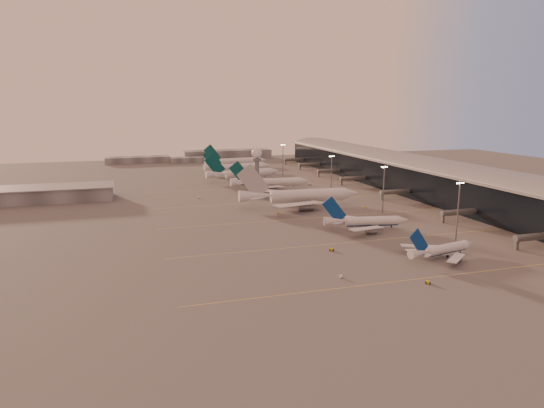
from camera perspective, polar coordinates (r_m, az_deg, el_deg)
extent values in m
plane|color=#595757|center=(186.68, 6.45, -5.69)|extent=(700.00, 700.00, 0.00)
cube|color=#E7D551|center=(172.70, 20.44, -7.82)|extent=(180.00, 0.25, 0.02)
cube|color=#E7D551|center=(208.33, 12.98, -4.08)|extent=(180.00, 0.25, 0.02)
cube|color=#E7D551|center=(247.03, 7.82, -1.42)|extent=(180.00, 0.25, 0.02)
cube|color=#E7D551|center=(287.58, 4.09, 0.51)|extent=(180.00, 0.25, 0.02)
cube|color=#E7D551|center=(333.97, 1.03, 2.10)|extent=(180.00, 0.25, 0.02)
cube|color=black|center=(330.24, 16.24, 3.11)|extent=(36.00, 360.00, 18.00)
cylinder|color=gray|center=(329.10, 16.33, 4.66)|extent=(10.08, 360.00, 10.08)
cube|color=gray|center=(329.08, 16.33, 4.69)|extent=(40.00, 362.00, 0.80)
cylinder|color=#5B5E63|center=(217.38, 28.81, -3.37)|extent=(22.00, 2.80, 2.80)
cube|color=#5B5E63|center=(211.01, 26.83, -4.24)|extent=(1.20, 1.20, 4.40)
cylinder|color=#5B5E63|center=(250.48, 21.35, -0.89)|extent=(22.00, 2.80, 2.80)
cube|color=#5B5E63|center=(244.97, 19.47, -1.57)|extent=(1.20, 1.20, 4.40)
cylinder|color=#5B5E63|center=(297.15, 14.49, 1.41)|extent=(22.00, 2.80, 2.80)
cube|color=#5B5E63|center=(292.52, 12.79, 0.88)|extent=(1.20, 1.20, 4.40)
cylinder|color=#5B5E63|center=(345.49, 9.69, 3.01)|extent=(22.00, 2.80, 2.80)
cube|color=#5B5E63|center=(341.51, 8.17, 2.57)|extent=(1.20, 1.20, 4.40)
cylinder|color=#5B5E63|center=(383.11, 6.89, 3.93)|extent=(22.00, 2.80, 2.80)
cube|color=#5B5E63|center=(379.53, 5.49, 3.54)|extent=(1.20, 1.20, 4.40)
cylinder|color=#5B5E63|center=(421.56, 4.59, 4.68)|extent=(22.00, 2.80, 2.80)
cube|color=#5B5E63|center=(418.31, 3.31, 4.32)|extent=(1.20, 1.20, 4.40)
cylinder|color=#5B5E63|center=(458.76, 2.76, 5.27)|extent=(22.00, 2.80, 2.80)
cube|color=#5B5E63|center=(455.77, 1.57, 4.94)|extent=(1.20, 1.20, 4.40)
cube|color=#5B5D61|center=(311.47, -25.62, 1.00)|extent=(80.00, 25.00, 8.00)
cube|color=gray|center=(310.80, -25.68, 1.76)|extent=(82.00, 27.00, 0.60)
cylinder|color=#5B5E63|center=(296.80, -1.78, 3.04)|extent=(2.60, 2.60, 22.00)
cylinder|color=#5B5E63|center=(295.30, -1.80, 5.25)|extent=(5.20, 5.20, 1.20)
sphere|color=silver|center=(294.89, -1.80, 6.00)|extent=(6.40, 6.40, 6.40)
cylinder|color=#5B5E63|center=(294.55, -1.81, 6.72)|extent=(0.16, 0.16, 2.00)
cylinder|color=#5B5E63|center=(212.77, 21.04, -0.77)|extent=(0.56, 0.56, 25.00)
cube|color=#5B5E63|center=(210.68, 21.27, 2.42)|extent=(3.60, 0.25, 0.25)
sphere|color=#FFEABF|center=(209.82, 20.94, 2.30)|extent=(0.56, 0.56, 0.56)
sphere|color=#FFEABF|center=(210.43, 21.16, 2.31)|extent=(0.56, 0.56, 0.56)
sphere|color=#FFEABF|center=(211.04, 21.37, 2.32)|extent=(0.56, 0.56, 0.56)
sphere|color=#FFEABF|center=(211.66, 21.58, 2.33)|extent=(0.56, 0.56, 0.56)
cylinder|color=#5B5E63|center=(255.92, 12.99, 1.70)|extent=(0.56, 0.56, 25.00)
cube|color=#5B5E63|center=(254.18, 13.11, 4.36)|extent=(3.60, 0.25, 0.25)
sphere|color=#FFEABF|center=(253.49, 12.82, 4.27)|extent=(0.56, 0.56, 0.56)
sphere|color=#FFEABF|center=(253.98, 13.01, 4.27)|extent=(0.56, 0.56, 0.56)
sphere|color=#FFEABF|center=(254.48, 13.21, 4.28)|extent=(0.56, 0.56, 0.56)
sphere|color=#FFEABF|center=(254.98, 13.40, 4.28)|extent=(0.56, 0.56, 0.56)
cylinder|color=#5B5E63|center=(302.15, 7.00, 3.40)|extent=(0.56, 0.56, 25.00)
cube|color=#5B5E63|center=(300.69, 7.05, 5.66)|extent=(3.60, 0.25, 0.25)
sphere|color=#FFEABF|center=(300.12, 6.79, 5.58)|extent=(0.56, 0.56, 0.56)
sphere|color=#FFEABF|center=(300.53, 6.96, 5.59)|extent=(0.56, 0.56, 0.56)
sphere|color=#FFEABF|center=(300.93, 7.14, 5.59)|extent=(0.56, 0.56, 0.56)
sphere|color=#FFEABF|center=(301.34, 7.31, 5.59)|extent=(0.56, 0.56, 0.56)
cylinder|color=#5B5E63|center=(384.86, 1.29, 5.25)|extent=(0.56, 0.56, 25.00)
cube|color=#5B5E63|center=(383.71, 1.30, 7.03)|extent=(3.60, 0.25, 0.25)
sphere|color=#FFEABF|center=(383.27, 1.09, 6.96)|extent=(0.56, 0.56, 0.56)
sphere|color=#FFEABF|center=(383.58, 1.23, 6.97)|extent=(0.56, 0.56, 0.56)
sphere|color=#FFEABF|center=(383.89, 1.37, 6.97)|extent=(0.56, 0.56, 0.56)
sphere|color=#FFEABF|center=(384.21, 1.52, 6.97)|extent=(0.56, 0.56, 0.56)
cube|color=#5B5D61|center=(486.30, -15.51, 5.04)|extent=(60.00, 18.00, 6.00)
cube|color=#5B5D61|center=(506.22, -5.28, 5.83)|extent=(90.00, 20.00, 9.00)
cube|color=#5B5D61|center=(480.23, -9.48, 5.17)|extent=(40.00, 15.00, 5.00)
cylinder|color=silver|center=(190.89, 19.86, -5.07)|extent=(20.23, 7.68, 3.40)
cylinder|color=navy|center=(191.10, 19.85, -5.29)|extent=(19.63, 6.66, 2.45)
cone|color=silver|center=(199.84, 22.10, -4.50)|extent=(4.51, 4.16, 3.40)
cone|color=silver|center=(180.56, 16.91, -5.68)|extent=(8.91, 5.15, 3.40)
cube|color=silver|center=(182.33, 20.82, -6.11)|extent=(13.14, 11.94, 1.07)
cylinder|color=slate|center=(185.79, 20.81, -6.28)|extent=(4.25, 3.00, 2.21)
cube|color=slate|center=(185.51, 20.83, -6.00)|extent=(0.31, 0.28, 1.36)
cube|color=silver|center=(192.82, 17.01, -4.90)|extent=(14.81, 7.06, 1.07)
cylinder|color=slate|center=(193.71, 17.91, -5.36)|extent=(4.25, 3.00, 2.21)
cube|color=slate|center=(193.44, 17.93, -5.09)|extent=(0.31, 0.28, 1.36)
cube|color=navy|center=(179.09, 16.90, -4.41)|extent=(9.17, 2.34, 10.13)
cube|color=silver|center=(178.06, 17.82, -5.95)|extent=(3.92, 3.54, 0.22)
cube|color=silver|center=(183.10, 16.05, -5.36)|extent=(4.10, 2.30, 0.22)
cylinder|color=black|center=(197.19, 21.26, -5.35)|extent=(0.45, 0.45, 0.89)
cylinder|color=black|center=(191.57, 19.05, -5.67)|extent=(1.06, 0.65, 0.98)
cylinder|color=black|center=(189.14, 19.94, -5.95)|extent=(1.06, 0.65, 0.98)
cylinder|color=silver|center=(222.85, 11.68, -2.11)|extent=(24.42, 8.23, 4.10)
cylinder|color=navy|center=(223.06, 11.67, -2.34)|extent=(23.74, 7.02, 2.95)
cone|color=silver|center=(227.77, 15.12, -1.97)|extent=(5.30, 4.85, 4.10)
cone|color=silver|center=(217.95, 7.42, -2.13)|extent=(10.65, 5.79, 4.10)
cube|color=silver|center=(211.92, 11.02, -2.99)|extent=(17.81, 9.21, 1.29)
cylinder|color=slate|center=(215.48, 11.55, -3.28)|extent=(5.05, 3.43, 2.66)
cube|color=slate|center=(215.19, 11.56, -2.99)|extent=(0.37, 0.32, 1.64)
cube|color=silver|center=(230.60, 9.50, -1.74)|extent=(16.20, 13.91, 1.29)
cylinder|color=slate|center=(229.66, 10.35, -2.31)|extent=(5.05, 3.43, 2.66)
cube|color=slate|center=(229.39, 10.36, -2.03)|extent=(0.37, 0.32, 1.64)
cube|color=navy|center=(216.69, 7.33, -0.83)|extent=(11.14, 2.33, 12.21)
cube|color=silver|center=(213.56, 7.74, -2.40)|extent=(4.96, 2.96, 0.27)
cube|color=silver|center=(222.33, 7.14, -1.82)|extent=(4.80, 4.15, 0.27)
cylinder|color=black|center=(226.55, 13.85, -2.71)|extent=(0.54, 0.54, 1.08)
cylinder|color=black|center=(225.09, 11.00, -2.66)|extent=(1.26, 0.74, 1.19)
cylinder|color=black|center=(220.72, 11.37, -2.96)|extent=(1.26, 0.74, 1.19)
cylinder|color=silver|center=(270.21, 4.24, 0.77)|extent=(42.53, 9.83, 6.59)
cylinder|color=silver|center=(270.50, 4.24, 0.47)|extent=(41.55, 7.92, 4.74)
cone|color=silver|center=(278.39, 9.21, 0.98)|extent=(8.64, 7.20, 6.59)
cone|color=silver|center=(263.14, -2.01, 0.69)|extent=(18.13, 7.93, 6.59)
cube|color=silver|center=(251.13, 3.13, -0.31)|extent=(30.53, 18.52, 1.96)
cylinder|color=slate|center=(256.96, 3.97, -0.66)|extent=(8.46, 4.90, 4.28)
cube|color=slate|center=(256.64, 3.98, -0.33)|extent=(0.34, 0.29, 2.63)
cube|color=silver|center=(284.39, 1.24, 1.11)|extent=(29.29, 22.14, 1.96)
cylinder|color=slate|center=(282.19, 2.44, 0.47)|extent=(8.46, 4.90, 4.28)
cube|color=slate|center=(281.90, 2.45, 0.77)|extent=(0.34, 0.29, 2.63)
cube|color=#A0A3A8|center=(261.62, -2.21, 2.35)|extent=(18.23, 1.78, 19.54)
cube|color=silver|center=(255.18, -1.75, 0.38)|extent=(8.71, 5.84, 0.27)
cube|color=silver|center=(270.94, -2.40, 1.04)|extent=(8.58, 6.77, 0.27)
cylinder|color=black|center=(275.96, 7.42, 0.08)|extent=(0.53, 0.53, 1.06)
cylinder|color=black|center=(272.25, 3.40, 0.01)|extent=(1.21, 0.62, 1.17)
cylinder|color=black|center=(267.85, 3.67, -0.18)|extent=(1.21, 0.62, 1.17)
cylinder|color=silver|center=(322.28, 0.43, 2.42)|extent=(33.02, 7.50, 5.28)
cylinder|color=silver|center=(322.47, 0.43, 2.22)|extent=(32.27, 5.98, 3.80)
cone|color=silver|center=(327.31, 3.76, 2.54)|extent=(6.68, 5.70, 5.28)
cone|color=silver|center=(317.65, -3.66, 2.39)|extent=(14.06, 6.20, 5.28)
cube|color=silver|center=(307.41, -0.44, 1.80)|extent=(23.95, 14.73, 1.56)
cylinder|color=slate|center=(311.79, 0.15, 1.53)|extent=(6.56, 3.86, 3.43)
cube|color=slate|center=(311.57, 0.15, 1.76)|extent=(0.29, 0.25, 2.11)
cube|color=silver|center=(333.98, -1.47, 2.59)|extent=(23.09, 17.24, 1.56)
cylinder|color=slate|center=(332.00, -0.68, 2.16)|extent=(6.56, 3.86, 3.43)
cube|color=slate|center=(331.80, -0.68, 2.37)|extent=(0.29, 0.25, 2.11)
cube|color=#053D3D|center=(316.59, -3.79, 3.51)|extent=(14.51, 1.31, 15.62)
cube|color=silver|center=(311.43, -3.51, 2.23)|extent=(6.76, 4.58, 0.23)
cube|color=silver|center=(323.77, -3.88, 2.58)|extent=(6.68, 5.22, 0.23)
cylinder|color=black|center=(325.89, 2.55, 1.93)|extent=(0.46, 0.46, 0.91)
cylinder|color=black|center=(324.14, -0.11, 1.90)|extent=(1.03, 0.52, 1.00)
cylinder|color=black|center=(320.30, 0.05, 1.78)|extent=(1.03, 0.52, 1.00)
cylinder|color=silver|center=(361.59, -2.78, 3.48)|extent=(36.30, 11.02, 5.78)
cylinder|color=silver|center=(361.78, -2.78, 3.27)|extent=(35.35, 9.31, 4.16)
cone|color=silver|center=(370.26, 0.28, 3.68)|extent=(7.72, 6.74, 5.78)
cone|color=silver|center=(352.60, -6.60, 3.32)|extent=(15.72, 7.94, 5.78)
cube|color=silver|center=(344.63, -3.16, 2.90)|extent=(24.50, 20.33, 1.71)
cylinder|color=slate|center=(349.90, -2.72, 2.64)|extent=(7.42, 4.74, 3.76)
cube|color=slate|center=(349.69, -2.72, 2.86)|extent=(0.33, 0.29, 2.31)
cube|color=silver|center=(372.42, -4.93, 3.53)|extent=(26.54, 14.37, 1.71)
cylinder|color=slate|center=(371.01, -4.09, 3.14)|extent=(7.42, 4.74, 3.76)
cube|color=slate|center=(370.81, -4.10, 3.35)|extent=(0.33, 0.29, 2.31)
cube|color=#053D3D|center=(351.44, -6.74, 4.43)|extent=(15.78, 2.70, 17.11)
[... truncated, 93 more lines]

